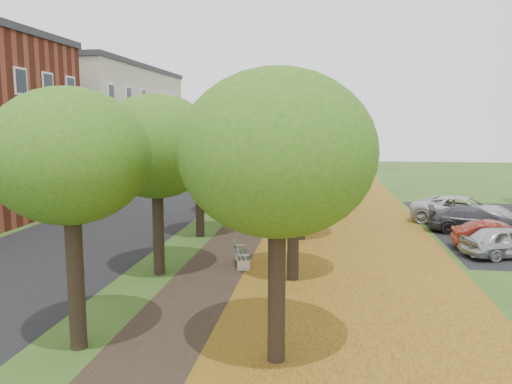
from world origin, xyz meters
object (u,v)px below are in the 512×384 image
(bench, at_px, (241,254))
(car_silver, at_px, (507,241))
(car_red, at_px, (499,237))
(car_grey, at_px, (475,220))
(car_white, at_px, (463,211))

(bench, xyz_separation_m, car_silver, (10.49, 2.62, 0.22))
(car_silver, relative_size, car_red, 1.01)
(bench, bearing_deg, car_grey, -70.06)
(car_silver, distance_m, car_grey, 4.39)
(car_silver, height_order, car_grey, car_grey)
(car_silver, bearing_deg, bench, 83.54)
(bench, relative_size, car_silver, 0.47)
(car_red, distance_m, car_grey, 3.43)
(bench, distance_m, car_silver, 10.81)
(car_silver, xyz_separation_m, car_white, (0.00, 6.55, 0.10))
(car_white, bearing_deg, car_red, -157.03)
(car_red, xyz_separation_m, car_white, (0.00, 5.60, 0.13))
(car_grey, bearing_deg, car_red, -170.89)
(bench, distance_m, car_white, 13.94)
(car_silver, bearing_deg, car_grey, -20.47)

